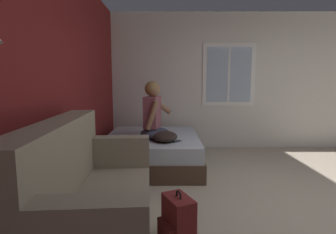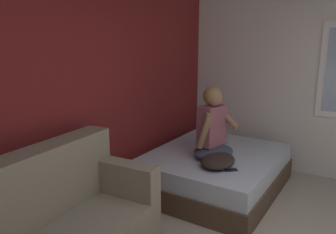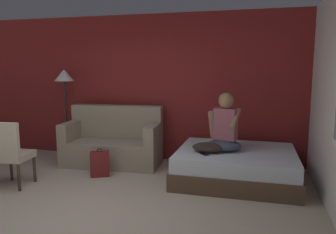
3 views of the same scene
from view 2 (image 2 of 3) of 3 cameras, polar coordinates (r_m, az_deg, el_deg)
The scene contains 5 objects.
wall_back_accent at distance 3.26m, azimuth -20.06°, elevation 3.14°, with size 10.69×0.16×2.70m, color maroon.
bed at distance 4.31m, azimuth 8.14°, elevation -9.24°, with size 1.80×1.52×0.48m.
person_seated at distance 3.94m, azimuth 7.82°, elevation -2.15°, with size 0.60×0.54×0.88m.
throw_pillow at distance 3.77m, azimuth 8.71°, elevation -7.49°, with size 0.48×0.36×0.14m, color #2D231E.
cell_phone at distance 3.71m, azimuth 10.88°, elevation -9.05°, with size 0.07×0.14×0.01m, color black.
Camera 2 is at (-1.93, 0.25, 1.89)m, focal length 35.00 mm.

